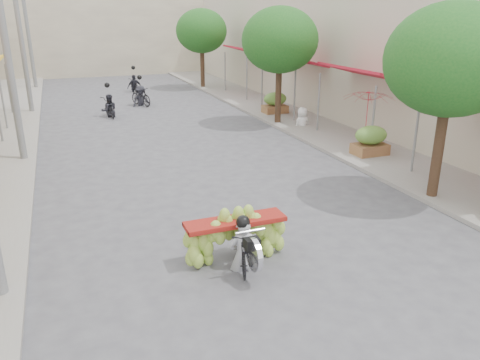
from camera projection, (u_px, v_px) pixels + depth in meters
name	position (u px, v px, depth m)	size (l,w,h in m)	color
ground	(346.00, 327.00, 7.76)	(120.00, 120.00, 0.00)	#535257
sidewalk_right	(298.00, 116.00, 23.29)	(4.00, 60.00, 0.12)	gray
shophouse_row_right	(400.00, 54.00, 23.12)	(9.77, 40.00, 6.00)	#BBB19B
far_building	(101.00, 31.00, 39.95)	(20.00, 6.00, 7.00)	#BDB196
utility_pole_mid	(5.00, 42.00, 15.11)	(0.60, 0.24, 8.00)	slate
utility_pole_far	(20.00, 32.00, 23.01)	(0.60, 0.24, 8.00)	slate
utility_pole_back	(27.00, 27.00, 30.92)	(0.60, 0.24, 8.00)	slate
street_tree_near	(451.00, 61.00, 11.83)	(3.40, 3.40, 5.25)	#3A2719
street_tree_mid	(280.00, 40.00, 20.61)	(3.40, 3.40, 5.25)	#3A2719
street_tree_far	(201.00, 31.00, 31.15)	(3.40, 3.40, 5.25)	#3A2719
produce_crate_mid	(371.00, 138.00, 16.65)	(1.20, 0.88, 1.16)	brown
produce_crate_far	(275.00, 101.00, 23.68)	(1.20, 0.88, 1.16)	brown
banana_motorbike	(239.00, 235.00, 9.50)	(2.20, 1.78, 1.97)	black
market_umbrella	(370.00, 90.00, 16.14)	(2.39, 2.39, 1.64)	#A91621
pedestrian	(303.00, 107.00, 20.97)	(0.86, 0.59, 1.62)	white
bg_motorbike_a	(109.00, 102.00, 23.26)	(0.84, 1.74, 1.95)	black
bg_motorbike_b	(140.00, 91.00, 26.02)	(1.22, 1.88, 1.95)	black
bg_motorbike_c	(134.00, 79.00, 30.62)	(1.03, 1.56, 1.95)	black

